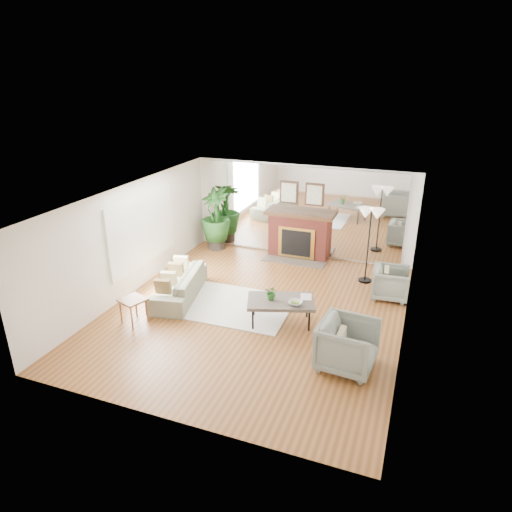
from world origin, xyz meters
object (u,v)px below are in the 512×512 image
at_px(armchair_back, 391,283).
at_px(side_table, 133,303).
at_px(coffee_table, 281,302).
at_px(potted_ficus, 216,217).
at_px(sofa, 179,285).
at_px(armchair_front, 348,345).
at_px(floor_lamp, 371,220).
at_px(fireplace, 298,234).

xyz_separation_m(armchair_back, side_table, (-4.75, -2.96, 0.08)).
relative_size(coffee_table, side_table, 2.54).
height_order(side_table, potted_ficus, potted_ficus).
distance_m(coffee_table, potted_ficus, 4.57).
relative_size(coffee_table, sofa, 0.73).
relative_size(sofa, armchair_front, 2.15).
height_order(armchair_back, floor_lamp, floor_lamp).
height_order(coffee_table, armchair_back, armchair_back).
distance_m(fireplace, armchair_front, 5.04).
bearing_deg(side_table, sofa, 77.85).
bearing_deg(armchair_front, fireplace, 30.36).
bearing_deg(coffee_table, potted_ficus, 131.82).
bearing_deg(armchair_front, potted_ficus, 50.95).
relative_size(fireplace, floor_lamp, 1.11).
relative_size(armchair_front, side_table, 1.62).
bearing_deg(armchair_back, side_table, 118.28).
height_order(sofa, potted_ficus, potted_ficus).
bearing_deg(potted_ficus, side_table, -86.94).
distance_m(fireplace, armchair_back, 3.06).
distance_m(coffee_table, side_table, 2.97).
height_order(coffee_table, side_table, coffee_table).
bearing_deg(floor_lamp, side_table, -138.47).
xyz_separation_m(fireplace, potted_ficus, (-2.38, -0.16, 0.28)).
relative_size(coffee_table, armchair_front, 1.57).
xyz_separation_m(armchair_front, floor_lamp, (-0.20, 3.63, 1.14)).
distance_m(fireplace, coffee_table, 3.61).
height_order(armchair_back, side_table, armchair_back).
height_order(fireplace, armchair_front, fireplace).
height_order(fireplace, sofa, fireplace).
height_order(armchair_front, potted_ficus, potted_ficus).
height_order(fireplace, potted_ficus, fireplace).
xyz_separation_m(sofa, armchair_front, (4.02, -1.31, 0.13)).
height_order(coffee_table, floor_lamp, floor_lamp).
xyz_separation_m(coffee_table, floor_lamp, (1.31, 2.63, 1.09)).
distance_m(fireplace, sofa, 3.75).
distance_m(fireplace, floor_lamp, 2.35).
distance_m(armchair_back, potted_ficus, 5.22).
distance_m(armchair_back, armchair_front, 2.98).
height_order(sofa, armchair_back, armchair_back).
relative_size(coffee_table, potted_ficus, 0.85).
bearing_deg(fireplace, armchair_back, -31.50).
height_order(armchair_front, side_table, armchair_front).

